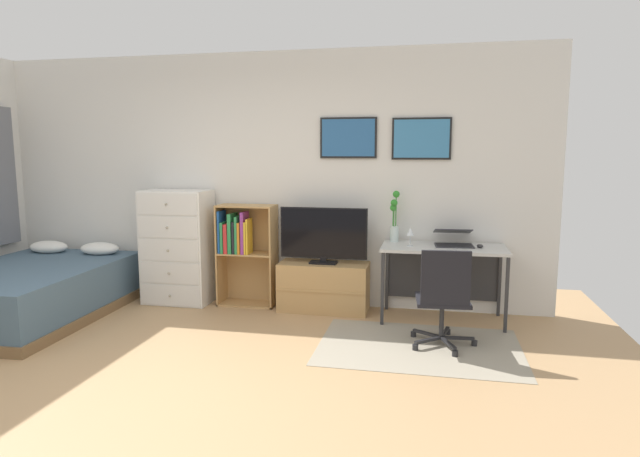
# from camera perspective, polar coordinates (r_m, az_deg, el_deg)

# --- Properties ---
(ground_plane) EXTENTS (7.20, 7.20, 0.00)m
(ground_plane) POSITION_cam_1_polar(r_m,az_deg,el_deg) (4.01, -16.87, -16.46)
(ground_plane) COLOR tan
(wall_back_with_posters) EXTENTS (6.12, 0.09, 2.70)m
(wall_back_with_posters) POSITION_cam_1_polar(r_m,az_deg,el_deg) (5.90, -5.93, 5.25)
(wall_back_with_posters) COLOR silver
(wall_back_with_posters) RESTS_ON ground_plane
(area_rug) EXTENTS (1.70, 1.20, 0.01)m
(area_rug) POSITION_cam_1_polar(r_m,az_deg,el_deg) (4.76, 10.48, -12.21)
(area_rug) COLOR #9E937F
(area_rug) RESTS_ON ground_plane
(bed) EXTENTS (1.52, 2.10, 0.64)m
(bed) POSITION_cam_1_polar(r_m,az_deg,el_deg) (6.14, -28.47, -5.90)
(bed) COLOR brown
(bed) RESTS_ON ground_plane
(dresser) EXTENTS (0.72, 0.46, 1.24)m
(dresser) POSITION_cam_1_polar(r_m,az_deg,el_deg) (6.07, -14.88, -1.90)
(dresser) COLOR white
(dresser) RESTS_ON ground_plane
(bookshelf) EXTENTS (0.62, 0.30, 1.09)m
(bookshelf) POSITION_cam_1_polar(r_m,az_deg,el_deg) (5.84, -8.23, -1.85)
(bookshelf) COLOR tan
(bookshelf) RESTS_ON ground_plane
(tv_stand) EXTENTS (0.93, 0.41, 0.51)m
(tv_stand) POSITION_cam_1_polar(r_m,az_deg,el_deg) (5.64, 0.41, -6.20)
(tv_stand) COLOR tan
(tv_stand) RESTS_ON ground_plane
(television) EXTENTS (0.91, 0.16, 0.58)m
(television) POSITION_cam_1_polar(r_m,az_deg,el_deg) (5.50, 0.37, -0.75)
(television) COLOR black
(television) RESTS_ON tv_stand
(desk) EXTENTS (1.19, 0.59, 0.74)m
(desk) POSITION_cam_1_polar(r_m,az_deg,el_deg) (5.44, 12.96, -3.14)
(desk) COLOR silver
(desk) RESTS_ON ground_plane
(office_chair) EXTENTS (0.57, 0.58, 0.86)m
(office_chair) POSITION_cam_1_polar(r_m,az_deg,el_deg) (4.63, 13.00, -6.98)
(office_chair) COLOR #232326
(office_chair) RESTS_ON ground_plane
(laptop) EXTENTS (0.39, 0.42, 0.16)m
(laptop) POSITION_cam_1_polar(r_m,az_deg,el_deg) (5.44, 13.99, -1.05)
(laptop) COLOR #333338
(laptop) RESTS_ON desk
(computer_mouse) EXTENTS (0.06, 0.10, 0.03)m
(computer_mouse) POSITION_cam_1_polar(r_m,az_deg,el_deg) (5.36, 16.64, -1.79)
(computer_mouse) COLOR #262628
(computer_mouse) RESTS_ON desk
(bamboo_vase) EXTENTS (0.10, 0.10, 0.52)m
(bamboo_vase) POSITION_cam_1_polar(r_m,az_deg,el_deg) (5.51, 7.91, 0.95)
(bamboo_vase) COLOR silver
(bamboo_vase) RESTS_ON desk
(wine_glass) EXTENTS (0.07, 0.07, 0.18)m
(wine_glass) POSITION_cam_1_polar(r_m,az_deg,el_deg) (5.27, 9.58, -0.41)
(wine_glass) COLOR silver
(wine_glass) RESTS_ON desk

